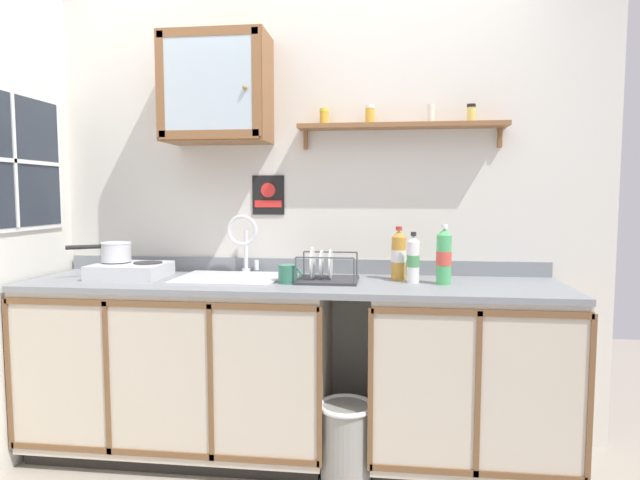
% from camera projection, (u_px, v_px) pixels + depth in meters
% --- Properties ---
extents(back_wall, '(3.31, 0.07, 2.64)m').
position_uv_depth(back_wall, '(301.00, 198.00, 2.98)').
color(back_wall, silver).
rests_on(back_wall, ground).
extents(lower_cabinet_run, '(1.54, 0.61, 0.89)m').
position_uv_depth(lower_cabinet_run, '(183.00, 368.00, 2.80)').
color(lower_cabinet_run, black).
rests_on(lower_cabinet_run, ground).
extents(lower_cabinet_run_right, '(0.95, 0.61, 0.89)m').
position_uv_depth(lower_cabinet_run_right, '(467.00, 379.00, 2.63)').
color(lower_cabinet_run_right, black).
rests_on(lower_cabinet_run_right, ground).
extents(countertop, '(2.67, 0.63, 0.03)m').
position_uv_depth(countertop, '(291.00, 284.00, 2.69)').
color(countertop, gray).
rests_on(countertop, lower_cabinet_run).
extents(backsplash, '(2.67, 0.02, 0.08)m').
position_uv_depth(backsplash, '(300.00, 266.00, 2.98)').
color(backsplash, gray).
rests_on(backsplash, countertop).
extents(sink, '(0.52, 0.47, 0.45)m').
position_uv_depth(sink, '(231.00, 282.00, 2.77)').
color(sink, silver).
rests_on(sink, countertop).
extents(hot_plate_stove, '(0.36, 0.31, 0.08)m').
position_uv_depth(hot_plate_stove, '(130.00, 270.00, 2.81)').
color(hot_plate_stove, silver).
rests_on(hot_plate_stove, countertop).
extents(saucepan, '(0.29, 0.21, 0.10)m').
position_uv_depth(saucepan, '(115.00, 251.00, 2.83)').
color(saucepan, silver).
rests_on(saucepan, hot_plate_stove).
extents(bottle_soda_green_0, '(0.07, 0.07, 0.29)m').
position_uv_depth(bottle_soda_green_0, '(444.00, 257.00, 2.59)').
color(bottle_soda_green_0, '#4CB266').
rests_on(bottle_soda_green_0, countertop).
extents(bottle_opaque_white_1, '(0.06, 0.06, 0.25)m').
position_uv_depth(bottle_opaque_white_1, '(413.00, 260.00, 2.64)').
color(bottle_opaque_white_1, white).
rests_on(bottle_opaque_white_1, countertop).
extents(bottle_juice_amber_2, '(0.08, 0.08, 0.27)m').
position_uv_depth(bottle_juice_amber_2, '(399.00, 255.00, 2.73)').
color(bottle_juice_amber_2, gold).
rests_on(bottle_juice_amber_2, countertop).
extents(dish_rack, '(0.30, 0.28, 0.17)m').
position_uv_depth(dish_rack, '(325.00, 274.00, 2.69)').
color(dish_rack, '#333338').
rests_on(dish_rack, countertop).
extents(mug, '(0.12, 0.09, 0.09)m').
position_uv_depth(mug, '(288.00, 274.00, 2.63)').
color(mug, '#337259').
rests_on(mug, countertop).
extents(wall_cabinet, '(0.55, 0.31, 0.56)m').
position_uv_depth(wall_cabinet, '(217.00, 89.00, 2.81)').
color(wall_cabinet, brown).
extents(spice_shelf, '(1.08, 0.14, 0.22)m').
position_uv_depth(spice_shelf, '(400.00, 124.00, 2.79)').
color(spice_shelf, brown).
extents(warning_sign, '(0.18, 0.01, 0.22)m').
position_uv_depth(warning_sign, '(268.00, 195.00, 2.97)').
color(warning_sign, black).
extents(window, '(0.03, 0.76, 0.70)m').
position_uv_depth(window, '(12.00, 161.00, 2.63)').
color(window, '#262D38').
extents(trash_bin, '(0.27, 0.27, 0.38)m').
position_uv_depth(trash_bin, '(346.00, 441.00, 2.51)').
color(trash_bin, gray).
rests_on(trash_bin, ground).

